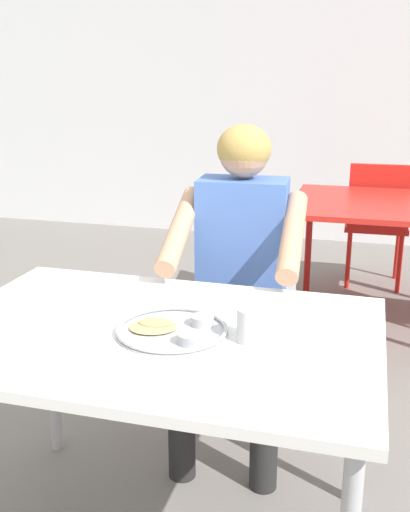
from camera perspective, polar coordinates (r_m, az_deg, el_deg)
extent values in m
cube|color=white|center=(5.43, 9.69, 19.45)|extent=(12.00, 0.12, 3.40)
cube|color=white|center=(1.73, -4.64, -7.38)|extent=(1.26, 0.85, 0.03)
cylinder|color=#B2B2B7|center=(2.41, -14.37, -10.25)|extent=(0.04, 0.04, 0.71)
cylinder|color=#B2B2B7|center=(2.13, 14.19, -14.02)|extent=(0.04, 0.04, 0.71)
cylinder|color=#B7BABF|center=(1.69, -3.15, -7.22)|extent=(0.31, 0.31, 0.01)
torus|color=#B7BABF|center=(1.69, -3.16, -6.87)|extent=(0.31, 0.31, 0.01)
cylinder|color=#B2B5BA|center=(1.61, -1.48, -7.83)|extent=(0.07, 0.07, 0.03)
cylinder|color=#C65119|center=(1.61, -1.48, -7.65)|extent=(0.06, 0.06, 0.01)
cylinder|color=#B2B5BA|center=(1.72, -0.25, -6.15)|extent=(0.07, 0.07, 0.03)
cylinder|color=#B77F23|center=(1.72, -0.25, -5.98)|extent=(0.06, 0.06, 0.01)
ellipsoid|color=tan|center=(1.70, -4.92, -6.72)|extent=(0.16, 0.15, 0.01)
ellipsoid|color=tan|center=(1.72, -4.74, -6.29)|extent=(0.10, 0.07, 0.01)
cylinder|color=silver|center=(1.63, 4.41, -6.54)|extent=(0.08, 0.08, 0.09)
cylinder|color=#593319|center=(1.62, 4.43, -5.62)|extent=(0.07, 0.07, 0.02)
cube|color=silver|center=(2.51, 3.67, -6.16)|extent=(0.44, 0.42, 0.04)
cube|color=silver|center=(2.61, 4.35, -0.35)|extent=(0.40, 0.06, 0.39)
cylinder|color=silver|center=(2.46, 7.00, -12.85)|extent=(0.03, 0.03, 0.43)
cylinder|color=silver|center=(2.50, -0.91, -12.13)|extent=(0.03, 0.03, 0.43)
cylinder|color=silver|center=(2.74, 7.64, -9.64)|extent=(0.03, 0.03, 0.43)
cylinder|color=silver|center=(2.78, 0.57, -9.06)|extent=(0.03, 0.03, 0.43)
cylinder|color=#242424|center=(2.20, 5.67, -16.11)|extent=(0.10, 0.10, 0.47)
cylinder|color=#242424|center=(2.25, 6.47, -7.50)|extent=(0.14, 0.41, 0.12)
cylinder|color=#242424|center=(2.25, -2.23, -15.29)|extent=(0.10, 0.10, 0.47)
cylinder|color=#242424|center=(2.29, -1.07, -6.90)|extent=(0.14, 0.41, 0.12)
cube|color=#4C72C6|center=(2.36, 3.56, 0.79)|extent=(0.35, 0.22, 0.54)
cylinder|color=tan|center=(2.13, 8.32, 1.97)|extent=(0.10, 0.46, 0.25)
cylinder|color=tan|center=(2.20, -2.40, 2.56)|extent=(0.10, 0.46, 0.25)
sphere|color=tan|center=(2.28, 3.73, 9.79)|extent=(0.19, 0.19, 0.19)
ellipsoid|color=tan|center=(2.28, 3.74, 10.14)|extent=(0.21, 0.20, 0.18)
cube|color=red|center=(3.60, 15.89, 4.77)|extent=(0.94, 0.94, 0.03)
cylinder|color=#AD1E18|center=(3.32, 8.30, -2.29)|extent=(0.04, 0.04, 0.70)
cylinder|color=#AD1E18|center=(4.10, 9.81, 1.33)|extent=(0.04, 0.04, 0.70)
cube|color=red|center=(3.73, 4.19, 1.08)|extent=(0.44, 0.45, 0.04)
cube|color=red|center=(3.68, 7.01, 4.14)|extent=(0.10, 0.38, 0.38)
cylinder|color=red|center=(3.65, 1.65, -2.81)|extent=(0.03, 0.03, 0.40)
cylinder|color=red|center=(3.95, 2.03, -1.28)|extent=(0.03, 0.03, 0.40)
cylinder|color=red|center=(3.64, 6.39, -2.97)|extent=(0.03, 0.03, 0.40)
cylinder|color=red|center=(3.95, 6.41, -1.42)|extent=(0.03, 0.03, 0.40)
cube|color=red|center=(4.34, 15.93, 2.83)|extent=(0.43, 0.39, 0.04)
cube|color=red|center=(4.12, 16.23, 5.40)|extent=(0.40, 0.05, 0.43)
cylinder|color=red|center=(4.54, 13.55, 0.71)|extent=(0.03, 0.03, 0.41)
cylinder|color=red|center=(4.56, 17.79, 0.40)|extent=(0.03, 0.03, 0.41)
cylinder|color=red|center=(4.25, 13.46, -0.39)|extent=(0.03, 0.03, 0.41)
cylinder|color=red|center=(4.27, 18.00, -0.71)|extent=(0.03, 0.03, 0.41)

